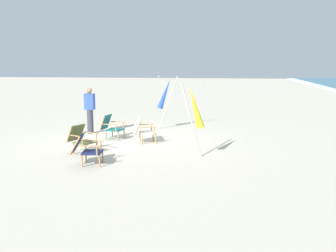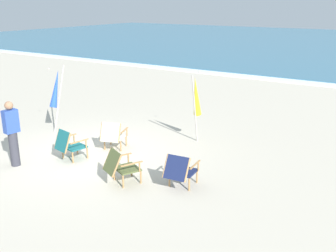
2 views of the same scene
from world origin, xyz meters
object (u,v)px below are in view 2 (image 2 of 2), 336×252
Objects in this scene: person_near_chairs at (12,133)px; beach_chair_back_left at (69,144)px; beach_chair_front_left at (113,135)px; beach_chair_back_right at (120,166)px; umbrella_furled_yellow at (196,97)px; umbrella_furled_blue at (56,89)px; beach_chair_mid_center at (180,170)px.

beach_chair_back_left is at bearing 48.19° from person_near_chairs.
beach_chair_front_left reaches higher than beach_chair_back_right.
beach_chair_back_left is 1.99m from beach_chair_back_right.
beach_chair_back_left is 0.39× the size of umbrella_furled_yellow.
beach_chair_front_left is 0.42× the size of umbrella_furled_blue.
beach_chair_back_right reaches higher than beach_chair_mid_center.
person_near_chairs is (-2.94, -3.84, -0.51)m from umbrella_furled_yellow.
umbrella_furled_yellow is at bearing 54.18° from beach_chair_back_left.
person_near_chairs is at bearing -131.81° from beach_chair_back_left.
beach_chair_back_left is 3.19m from beach_chair_mid_center.
beach_chair_front_left is 2.89m from beach_chair_mid_center.
beach_chair_mid_center is at bearing 15.87° from person_near_chairs.
beach_chair_back_left is (-0.46, -1.16, 0.00)m from beach_chair_front_left.
umbrella_furled_blue is at bearing 171.13° from beach_chair_front_left.
beach_chair_back_left is 0.90× the size of beach_chair_back_right.
beach_chair_mid_center is 0.50× the size of person_near_chairs.
beach_chair_back_right is 3.35m from umbrella_furled_yellow.
beach_chair_back_right is 0.56× the size of person_near_chairs.
beach_chair_back_right is 1.33m from beach_chair_mid_center.
beach_chair_mid_center is at bearing 3.18° from beach_chair_back_left.
beach_chair_back_right is at bearing -10.21° from beach_chair_back_left.
beach_chair_back_left is 2.77m from umbrella_furled_blue.
umbrella_furled_yellow reaches higher than beach_chair_mid_center.
beach_chair_back_left is at bearing -111.84° from beach_chair_front_left.
umbrella_furled_yellow reaches higher than person_near_chairs.
umbrella_furled_blue is at bearing 116.00° from person_near_chairs.
umbrella_furled_yellow is 4.86m from person_near_chairs.
beach_chair_front_left is at bearing 68.16° from beach_chair_back_left.
person_near_chairs is (-4.05, -1.15, 0.42)m from beach_chair_mid_center.
beach_chair_back_right is 0.44× the size of umbrella_furled_yellow.
beach_chair_front_left is at bearing 160.16° from beach_chair_mid_center.
beach_chair_back_right is at bearing 12.38° from person_near_chairs.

